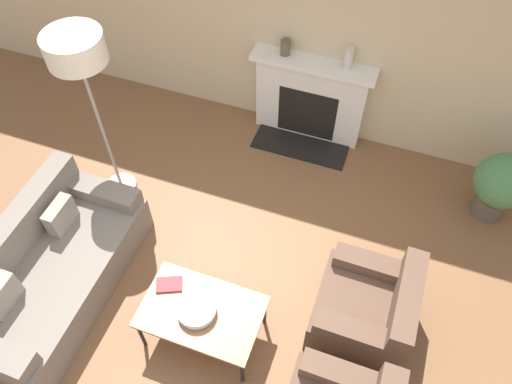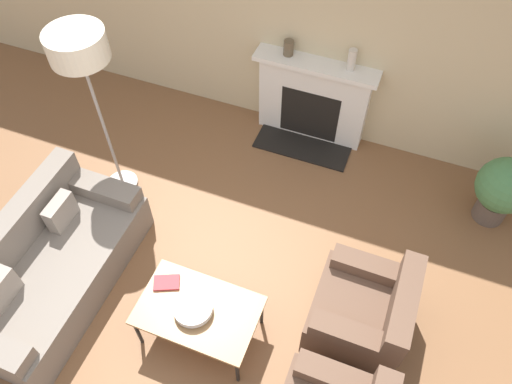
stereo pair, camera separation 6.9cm
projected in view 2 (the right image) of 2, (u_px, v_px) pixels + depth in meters
ground_plane at (222, 327)px, 4.47m from camera, size 18.00×18.00×0.00m
wall_back at (326, 18)px, 4.90m from camera, size 18.00×0.06×2.90m
fireplace at (313, 101)px, 5.57m from camera, size 1.34×0.59×1.02m
couch at (49, 267)px, 4.51m from camera, size 0.91×1.88×0.79m
armchair_far at (364, 312)px, 4.24m from camera, size 0.78×0.83×0.78m
coffee_table at (198, 311)px, 4.11m from camera, size 0.99×0.63×0.46m
bowl at (193, 308)px, 4.03m from camera, size 0.32×0.32×0.08m
book at (167, 283)px, 4.22m from camera, size 0.26×0.22×0.02m
floor_lamp at (80, 56)px, 4.15m from camera, size 0.51×0.51×1.92m
mantel_vase_left at (289, 48)px, 5.17m from camera, size 0.11×0.11×0.17m
mantel_vase_center_left at (352, 60)px, 5.00m from camera, size 0.09×0.09×0.24m
potted_plant at (504, 189)px, 4.86m from camera, size 0.56×0.56×0.78m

